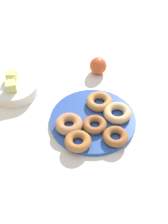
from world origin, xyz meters
TOP-DOWN VIEW (x-y plane):
  - ground_plane at (0.00, 0.00)m, footprint 2.40×2.40m
  - donut_plate at (0.00, 0.00)m, footprint 0.29×0.29m
  - donut_0 at (0.02, -0.08)m, footprint 0.13×0.13m
  - donut_1 at (-0.11, 0.04)m, footprint 0.09×0.09m
  - donut_2 at (-0.04, -0.01)m, footprint 0.09×0.09m
  - donut_3 at (0.07, -0.02)m, footprint 0.12×0.12m
  - donut_4 at (-0.08, -0.08)m, footprint 0.09×0.09m
  - donut_5 at (-0.04, 0.08)m, footprint 0.10×0.10m
  - fruit_bowl at (0.11, 0.30)m, footprint 0.17×0.17m
  - melon_chunk_left at (0.08, 0.30)m, footprint 0.05×0.05m
  - melon_chunk_right at (0.14, 0.31)m, footprint 0.04×0.04m
  - apple at (0.26, -0.00)m, footprint 0.07×0.07m

SIDE VIEW (x-z plane):
  - ground_plane at x=0.00m, z-range 0.00..0.00m
  - donut_plate at x=0.00m, z-range 0.00..0.01m
  - fruit_bowl at x=0.11m, z-range 0.00..0.04m
  - donut_2 at x=-0.04m, z-range 0.01..0.04m
  - donut_4 at x=-0.08m, z-range 0.01..0.04m
  - donut_1 at x=-0.11m, z-range 0.01..0.04m
  - donut_0 at x=0.02m, z-range 0.01..0.04m
  - donut_3 at x=0.07m, z-range 0.01..0.04m
  - donut_5 at x=-0.04m, z-range 0.01..0.04m
  - apple at x=0.26m, z-range 0.00..0.07m
  - melon_chunk_left at x=0.08m, z-range 0.04..0.08m
  - melon_chunk_right at x=0.14m, z-range 0.04..0.08m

